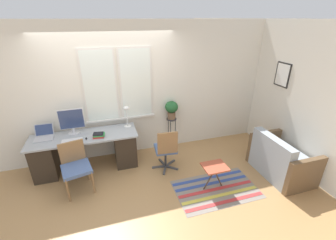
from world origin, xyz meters
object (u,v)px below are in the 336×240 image
object	(u,v)px
laptop	(44,135)
keyboard	(72,140)
folding_stool	(215,168)
monitor	(72,121)
desk_lamp	(127,112)
mouse	(86,138)
office_chair_swivel	(166,149)
couch_loveseat	(280,161)
book_stack	(99,135)
desk_chair_wooden	(75,165)
plant_stand	(171,124)
potted_plant	(172,109)

from	to	relation	value
laptop	keyboard	size ratio (longest dim) A/B	0.90
laptop	folding_stool	bearing A→B (deg)	-26.14
monitor	desk_lamp	xyz separation A→B (m)	(1.01, 0.00, 0.05)
monitor	folding_stool	bearing A→B (deg)	-31.49
mouse	folding_stool	world-z (taller)	mouse
laptop	mouse	distance (m)	0.78
office_chair_swivel	couch_loveseat	world-z (taller)	office_chair_swivel
book_stack	couch_loveseat	world-z (taller)	book_stack
desk_lamp	book_stack	distance (m)	0.69
desk_chair_wooden	folding_stool	size ratio (longest dim) A/B	1.83
book_stack	folding_stool	size ratio (longest dim) A/B	0.49
desk_lamp	plant_stand	world-z (taller)	desk_lamp
desk_chair_wooden	desk_lamp	bearing A→B (deg)	22.57
desk_lamp	book_stack	bearing A→B (deg)	-153.13
desk_chair_wooden	mouse	bearing A→B (deg)	50.56
monitor	plant_stand	world-z (taller)	monitor
desk_lamp	book_stack	size ratio (longest dim) A/B	1.91
office_chair_swivel	potted_plant	distance (m)	0.95
potted_plant	office_chair_swivel	bearing A→B (deg)	-114.99
mouse	office_chair_swivel	size ratio (longest dim) A/B	0.07
book_stack	folding_stool	xyz separation A→B (m)	(1.81, -1.10, -0.35)
desk_lamp	desk_chair_wooden	world-z (taller)	desk_lamp
plant_stand	potted_plant	xyz separation A→B (m)	(0.00, 0.00, 0.35)
keyboard	couch_loveseat	bearing A→B (deg)	-16.83
plant_stand	couch_loveseat	bearing A→B (deg)	-42.11
keyboard	plant_stand	xyz separation A→B (m)	(1.98, 0.39, -0.12)
couch_loveseat	folding_stool	bearing A→B (deg)	89.67
book_stack	laptop	bearing A→B (deg)	164.83
office_chair_swivel	folding_stool	xyz separation A→B (m)	(0.63, -0.75, -0.05)
desk_lamp	potted_plant	bearing A→B (deg)	5.76
laptop	keyboard	xyz separation A→B (m)	(0.49, -0.26, -0.04)
office_chair_swivel	plant_stand	bearing A→B (deg)	-109.47
office_chair_swivel	plant_stand	size ratio (longest dim) A/B	1.20
keyboard	mouse	xyz separation A→B (m)	(0.24, -0.00, 0.01)
mouse	desk_chair_wooden	size ratio (longest dim) A/B	0.07
monitor	book_stack	size ratio (longest dim) A/B	2.17
keyboard	desk_lamp	distance (m)	1.11
plant_stand	potted_plant	size ratio (longest dim) A/B	1.87
potted_plant	plant_stand	bearing A→B (deg)	180.00
monitor	keyboard	bearing A→B (deg)	-92.71
desk_lamp	couch_loveseat	distance (m)	3.04
desk_chair_wooden	keyboard	bearing A→B (deg)	82.52
mouse	office_chair_swivel	xyz separation A→B (m)	(1.40, -0.33, -0.28)
keyboard	desk_lamp	size ratio (longest dim) A/B	0.82
laptop	folding_stool	world-z (taller)	laptop
office_chair_swivel	couch_loveseat	distance (m)	2.13
book_stack	folding_stool	bearing A→B (deg)	-31.19
monitor	mouse	distance (m)	0.44
desk_chair_wooden	couch_loveseat	bearing A→B (deg)	-23.75
desk_lamp	laptop	bearing A→B (deg)	-178.85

